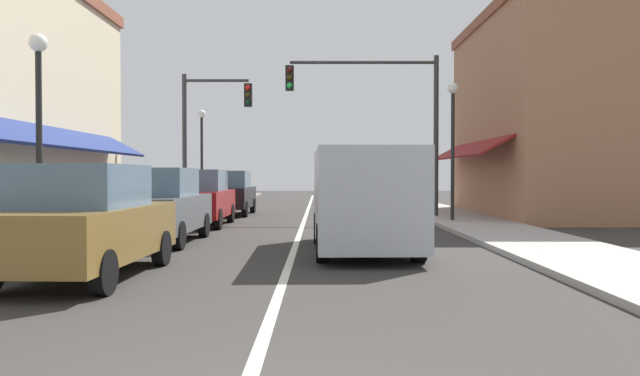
{
  "coord_description": "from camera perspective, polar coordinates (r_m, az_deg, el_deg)",
  "views": [
    {
      "loc": [
        0.56,
        -3.71,
        1.61
      ],
      "look_at": [
        0.49,
        14.17,
        1.23
      ],
      "focal_mm": 34.49,
      "sensor_mm": 36.0,
      "label": 1
    }
  ],
  "objects": [
    {
      "name": "parked_car_far_left",
      "position": [
        24.87,
        -8.2,
        -0.47
      ],
      "size": [
        1.79,
        4.1,
        1.77
      ],
      "rotation": [
        0.0,
        0.0,
        -0.0
      ],
      "color": "black",
      "rests_on": "ground"
    },
    {
      "name": "parked_car_second_left",
      "position": [
        14.95,
        -14.52,
        -1.61
      ],
      "size": [
        1.82,
        4.12,
        1.77
      ],
      "rotation": [
        0.0,
        0.0,
        -0.01
      ],
      "color": "#4C5156",
      "rests_on": "ground"
    },
    {
      "name": "van_in_lane",
      "position": [
        12.88,
        4.2,
        -0.83
      ],
      "size": [
        2.09,
        5.22,
        2.12
      ],
      "rotation": [
        0.0,
        0.0,
        0.02
      ],
      "color": "#B2B7BC",
      "rests_on": "ground"
    },
    {
      "name": "parked_car_nearest_left",
      "position": [
        10.19,
        -20.74,
        -2.97
      ],
      "size": [
        1.88,
        4.15,
        1.77
      ],
      "rotation": [
        0.0,
        0.0,
        -0.03
      ],
      "color": "brown",
      "rests_on": "ground"
    },
    {
      "name": "street_lamp_right_mid",
      "position": [
        20.73,
        12.43,
        5.43
      ],
      "size": [
        0.36,
        0.36,
        4.64
      ],
      "color": "black",
      "rests_on": "ground"
    },
    {
      "name": "lane_center_stripe",
      "position": [
        21.77,
        -1.25,
        -3.0
      ],
      "size": [
        0.14,
        52.0,
        0.01
      ],
      "primitive_type": "cube",
      "color": "silver",
      "rests_on": "ground"
    },
    {
      "name": "sidewalk_left",
      "position": [
        22.59,
        -15.35,
        -2.75
      ],
      "size": [
        2.6,
        56.0,
        0.12
      ],
      "primitive_type": "cube",
      "color": "gray",
      "rests_on": "ground"
    },
    {
      "name": "sidewalk_right",
      "position": [
        22.32,
        13.03,
        -2.78
      ],
      "size": [
        2.6,
        56.0,
        0.12
      ],
      "primitive_type": "cube",
      "color": "#A39E99",
      "rests_on": "ground"
    },
    {
      "name": "street_lamp_left_near",
      "position": [
        13.32,
        -24.42,
        7.04
      ],
      "size": [
        0.36,
        0.36,
        4.37
      ],
      "color": "black",
      "rests_on": "ground"
    },
    {
      "name": "ground_plane",
      "position": [
        21.77,
        -1.25,
        -3.01
      ],
      "size": [
        80.0,
        80.0,
        0.0
      ],
      "primitive_type": "plane",
      "color": "#33302D"
    },
    {
      "name": "street_lamp_left_far",
      "position": [
        28.7,
        -10.7,
        4.2
      ],
      "size": [
        0.36,
        0.36,
        4.59
      ],
      "color": "black",
      "rests_on": "ground"
    },
    {
      "name": "traffic_signal_mast_arm",
      "position": [
        22.66,
        6.22,
        7.51
      ],
      "size": [
        5.58,
        0.5,
        5.96
      ],
      "color": "#333333",
      "rests_on": "ground"
    },
    {
      "name": "traffic_signal_left_corner",
      "position": [
        24.72,
        -10.25,
        5.96
      ],
      "size": [
        2.78,
        0.5,
        5.58
      ],
      "color": "#333333",
      "rests_on": "ground"
    },
    {
      "name": "storefront_right_block",
      "position": [
        25.54,
        21.53,
        6.29
      ],
      "size": [
        7.29,
        10.2,
        7.8
      ],
      "color": "#9E6B4C",
      "rests_on": "ground"
    },
    {
      "name": "parked_car_third_left",
      "position": [
        19.68,
        -10.91,
        -0.92
      ],
      "size": [
        1.8,
        4.11,
        1.77
      ],
      "rotation": [
        0.0,
        0.0,
        0.01
      ],
      "color": "maroon",
      "rests_on": "ground"
    }
  ]
}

